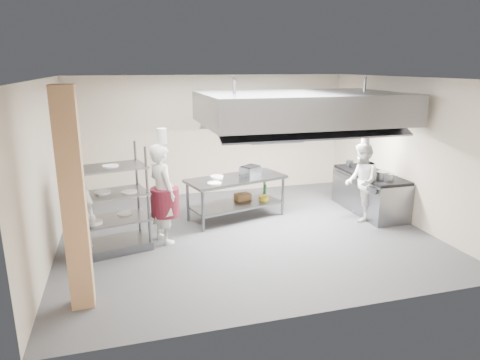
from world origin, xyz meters
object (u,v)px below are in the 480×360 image
object	(u,v)px
cooking_range	(369,194)
griddle	(250,171)
chef_plating	(79,213)
chef_line	(361,182)
island	(236,198)
chef_head	(162,194)
stockpot	(383,176)
pass_rack	(110,200)

from	to	relation	value
cooking_range	griddle	size ratio (longest dim) A/B	5.02
chef_plating	chef_line	bearing A→B (deg)	65.63
chef_line	island	bearing A→B (deg)	-82.97
cooking_range	chef_plating	bearing A→B (deg)	-171.62
chef_head	griddle	distance (m)	2.21
cooking_range	chef_line	size ratio (longest dim) A/B	1.20
island	cooking_range	size ratio (longest dim) A/B	1.06
chef_head	griddle	xyz separation A→B (m)	(1.99, 0.95, 0.07)
island	chef_plating	world-z (taller)	chef_plating
stockpot	chef_line	bearing A→B (deg)	152.81
chef_head	griddle	bearing A→B (deg)	-87.54
cooking_range	griddle	world-z (taller)	griddle
chef_line	stockpot	xyz separation A→B (m)	(0.38, -0.19, 0.16)
island	stockpot	bearing A→B (deg)	-34.13
griddle	chef_line	bearing A→B (deg)	-55.89
chef_head	chef_plating	xyz separation A→B (m)	(-1.42, -0.43, -0.10)
cooking_range	chef_head	distance (m)	4.71
chef_plating	cooking_range	bearing A→B (deg)	68.97
griddle	stockpot	size ratio (longest dim) A/B	1.52
chef_head	chef_plating	size ratio (longest dim) A/B	1.12
griddle	chef_head	bearing A→B (deg)	171.72
chef_line	chef_plating	xyz separation A→B (m)	(-5.60, -0.49, 0.00)
cooking_range	stockpot	distance (m)	0.83
chef_head	chef_line	xyz separation A→B (m)	(4.18, 0.06, -0.10)
pass_rack	griddle	world-z (taller)	pass_rack
stockpot	griddle	bearing A→B (deg)	157.16
cooking_range	chef_line	xyz separation A→B (m)	(-0.48, -0.40, 0.42)
chef_head	chef_line	bearing A→B (deg)	-112.20
pass_rack	stockpot	distance (m)	5.48
chef_plating	griddle	xyz separation A→B (m)	(3.41, 1.38, 0.17)
chef_plating	stockpot	size ratio (longest dim) A/B	6.40
pass_rack	chef_line	xyz separation A→B (m)	(5.10, 0.21, -0.11)
chef_plating	stockpot	world-z (taller)	chef_plating
chef_plating	griddle	world-z (taller)	chef_plating
chef_plating	stockpot	xyz separation A→B (m)	(5.98, 0.30, 0.15)
chef_head	chef_plating	world-z (taller)	chef_head
island	stockpot	xyz separation A→B (m)	(2.91, -1.00, 0.54)
chef_line	stockpot	world-z (taller)	chef_line
island	pass_rack	world-z (taller)	pass_rack
chef_head	stockpot	bearing A→B (deg)	-114.72
cooking_range	chef_head	size ratio (longest dim) A/B	1.07
cooking_range	chef_line	distance (m)	0.75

